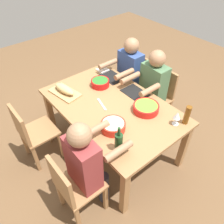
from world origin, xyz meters
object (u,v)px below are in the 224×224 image
(diner_near_right, at_px, (87,162))
(diner_far_left, at_px, (128,73))
(cutting_board, at_px, (65,93))
(beer_bottle, at_px, (187,115))
(chair_near_left, at_px, (32,132))
(dining_table, at_px, (112,110))
(serving_bowl_greens, at_px, (100,83))
(serving_bowl_salad, at_px, (146,108))
(wine_bottle, at_px, (119,142))
(bread_loaf, at_px, (64,89))
(diner_far_center, at_px, (151,87))
(chair_far_left, at_px, (136,81))
(chair_near_right, at_px, (73,186))
(serving_bowl_pasta, at_px, (113,126))
(chair_far_center, at_px, (158,94))
(napkin_stack, at_px, (103,70))
(wine_glass, at_px, (177,116))

(diner_near_right, xyz_separation_m, diner_far_left, (-0.91, 1.34, 0.00))
(cutting_board, xyz_separation_m, beer_bottle, (1.27, 0.72, 0.10))
(chair_near_left, height_order, cutting_board, chair_near_left)
(cutting_board, bearing_deg, chair_near_left, -80.97)
(dining_table, distance_m, serving_bowl_greens, 0.44)
(serving_bowl_salad, relative_size, wine_bottle, 1.00)
(bread_loaf, distance_m, wine_bottle, 1.09)
(diner_far_left, bearing_deg, diner_far_center, 0.00)
(chair_near_left, distance_m, beer_bottle, 1.77)
(chair_far_left, height_order, wine_bottle, wine_bottle)
(chair_near_right, relative_size, bread_loaf, 2.66)
(chair_near_right, height_order, serving_bowl_greens, chair_near_right)
(chair_far_left, xyz_separation_m, wine_bottle, (1.00, -1.22, 0.37))
(diner_near_right, relative_size, serving_bowl_pasta, 4.70)
(diner_far_left, distance_m, cutting_board, 0.98)
(chair_near_right, bearing_deg, chair_far_center, 104.95)
(diner_far_center, height_order, beer_bottle, diner_far_center)
(napkin_stack, bearing_deg, diner_far_left, 53.08)
(diner_near_right, height_order, wine_glass, diner_near_right)
(dining_table, bearing_deg, diner_far_center, 90.00)
(wine_glass, bearing_deg, chair_far_left, 154.56)
(serving_bowl_greens, height_order, napkin_stack, serving_bowl_greens)
(cutting_board, bearing_deg, bread_loaf, 0.00)
(serving_bowl_salad, bearing_deg, cutting_board, -148.09)
(dining_table, relative_size, cutting_board, 4.14)
(diner_far_left, relative_size, beer_bottle, 5.45)
(chair_near_left, xyz_separation_m, serving_bowl_salad, (0.78, 1.08, 0.30))
(cutting_board, distance_m, bread_loaf, 0.06)
(diner_near_right, relative_size, diner_far_left, 1.00)
(diner_far_left, bearing_deg, wine_bottle, -46.01)
(serving_bowl_greens, bearing_deg, wine_bottle, -27.94)
(chair_far_center, xyz_separation_m, diner_far_center, (-0.00, -0.18, 0.21))
(cutting_board, xyz_separation_m, wine_glass, (1.21, 0.63, 0.11))
(serving_bowl_pasta, xyz_separation_m, beer_bottle, (0.41, 0.65, 0.06))
(chair_near_right, height_order, wine_glass, wine_glass)
(diner_near_right, xyz_separation_m, wine_bottle, (0.09, 0.30, 0.15))
(diner_far_left, height_order, serving_bowl_pasta, diner_far_left)
(wine_bottle, distance_m, napkin_stack, 1.44)
(diner_far_left, relative_size, wine_glass, 7.23)
(dining_table, relative_size, diner_far_left, 1.38)
(cutting_board, height_order, wine_glass, wine_glass)
(chair_near_right, distance_m, napkin_stack, 1.69)
(wine_bottle, bearing_deg, chair_far_left, 129.37)
(beer_bottle, relative_size, napkin_stack, 1.57)
(chair_far_center, bearing_deg, wine_bottle, -65.84)
(serving_bowl_pasta, bearing_deg, wine_glass, 57.18)
(napkin_stack, bearing_deg, chair_far_center, 35.10)
(napkin_stack, bearing_deg, beer_bottle, 1.33)
(diner_far_center, distance_m, serving_bowl_pasta, 0.96)
(serving_bowl_pasta, bearing_deg, diner_near_right, -71.34)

